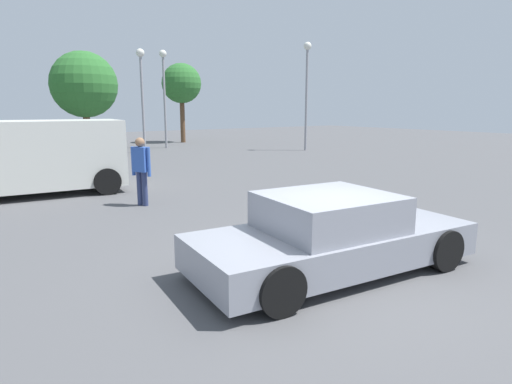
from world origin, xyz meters
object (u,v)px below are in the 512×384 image
at_px(light_post_mid, 142,81).
at_px(light_post_far, 307,77).
at_px(sedan_foreground, 331,236).
at_px(van_white, 30,155).
at_px(light_post_near, 164,81).
at_px(pedestrian, 141,165).

bearing_deg(light_post_mid, light_post_far, -27.05).
bearing_deg(sedan_foreground, van_white, 112.45).
xyz_separation_m(light_post_near, light_post_mid, (-2.15, -1.97, -0.17)).
bearing_deg(light_post_near, van_white, -128.47).
distance_m(light_post_near, light_post_mid, 2.92).
relative_size(van_white, pedestrian, 2.95).
bearing_deg(pedestrian, van_white, 93.43).
relative_size(pedestrian, light_post_far, 0.28).
distance_m(sedan_foreground, light_post_far, 19.43).
bearing_deg(sedan_foreground, light_post_mid, 82.76).
height_order(pedestrian, light_post_near, light_post_near).
relative_size(van_white, light_post_mid, 0.92).
bearing_deg(light_post_mid, sedan_foreground, -103.00).
bearing_deg(sedan_foreground, light_post_near, 78.37).
bearing_deg(light_post_near, pedestrian, -115.97).
xyz_separation_m(pedestrian, light_post_near, (7.13, 14.64, 2.98)).
bearing_deg(van_white, sedan_foreground, -67.98).
relative_size(sedan_foreground, pedestrian, 2.63).
distance_m(van_white, light_post_far, 16.38).
height_order(light_post_near, light_post_far, light_post_far).
bearing_deg(sedan_foreground, pedestrian, 102.20).
bearing_deg(light_post_near, light_post_far, -45.64).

